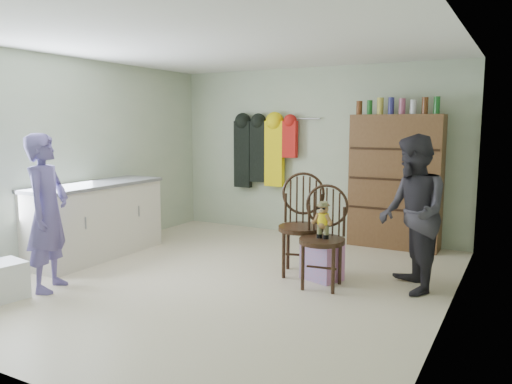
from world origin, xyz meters
The scene contains 11 objects.
ground_plane centered at (0.00, 0.00, 0.00)m, with size 5.00×5.00×0.00m, color beige.
room_walls centered at (0.00, 0.53, 1.58)m, with size 5.00×5.00×5.00m.
counter centered at (-1.95, 0.00, 0.47)m, with size 0.64×1.86×0.94m.
plastic_tub centered at (-1.58, -1.56, 0.18)m, with size 0.38×0.36×0.36m, color white.
chair_front centered at (1.00, 0.29, 0.60)m, with size 0.52×0.52×1.06m.
chair_far centered at (0.62, 0.60, 0.61)m, with size 0.63×0.63×1.13m.
striped_bag centered at (0.91, 0.48, 0.20)m, with size 0.39×0.30×0.41m, color pink.
person_left centered at (-1.41, -1.15, 0.80)m, with size 0.58×0.38×1.59m, color #60549B.
person_right centered at (1.83, 0.56, 0.79)m, with size 0.77×0.60×1.59m, color #2D2B33.
dresser centered at (1.25, 2.30, 0.91)m, with size 1.20×0.39×2.02m.
coat_rack centered at (-0.83, 2.38, 1.25)m, with size 1.42×0.12×1.09m.
Camera 1 is at (2.80, -4.47, 1.69)m, focal length 35.00 mm.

